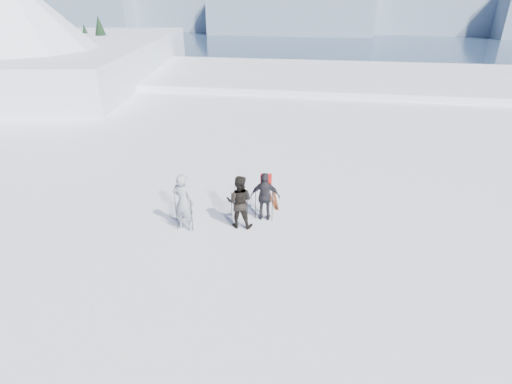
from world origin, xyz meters
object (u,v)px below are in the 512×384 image
(skier_dark, at_px, (239,202))
(skier_pack, at_px, (265,197))
(skier_grey, at_px, (183,202))
(skis_loose, at_px, (274,199))

(skier_dark, relative_size, skier_pack, 1.06)
(skier_dark, xyz_separation_m, skier_pack, (0.76, 0.60, -0.05))
(skier_grey, relative_size, skier_pack, 1.14)
(skier_grey, distance_m, skis_loose, 3.78)
(skier_grey, xyz_separation_m, skier_dark, (1.74, 0.47, -0.07))
(skier_grey, distance_m, skier_pack, 2.73)
(skis_loose, bearing_deg, skier_dark, -112.46)
(skis_loose, bearing_deg, skier_grey, -135.48)
(skier_pack, bearing_deg, skier_dark, 35.10)
(skier_grey, distance_m, skier_dark, 1.80)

